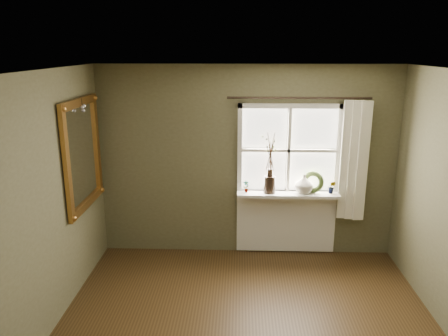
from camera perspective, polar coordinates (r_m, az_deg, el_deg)
ceiling at (r=3.46m, az=3.87°, el=12.10°), size 4.50×4.50×0.00m
wall_back at (r=5.94m, az=3.02°, el=0.84°), size 4.00×0.10×2.60m
wall_left at (r=4.24m, az=-25.64°, el=-6.88°), size 0.10×4.50×2.60m
window_frame at (r=5.87m, az=8.44°, el=2.30°), size 1.36×0.06×1.24m
window_sill at (r=5.92m, az=8.33°, el=-3.41°), size 1.36×0.26×0.04m
window_apron at (r=6.18m, az=8.06°, el=-6.94°), size 1.36×0.04×0.88m
dark_jug at (r=5.86m, az=5.97°, el=-2.15°), size 0.20×0.20×0.23m
cream_vase at (r=5.90m, az=10.40°, el=-2.05°), size 0.32×0.32×0.26m
wreath at (r=5.96m, az=11.52°, el=-2.09°), size 0.32×0.24×0.30m
potted_plant_left at (r=5.85m, az=2.90°, el=-2.43°), size 0.10×0.09×0.16m
potted_plant_right at (r=5.98m, az=13.90°, el=-2.44°), size 0.12×0.11×0.17m
curtain at (r=5.95m, az=16.56°, el=0.87°), size 0.36×0.12×1.59m
curtain_rod at (r=5.70m, az=9.79°, el=9.01°), size 1.84×0.03×0.03m
gilt_mirror at (r=5.44m, az=-17.98°, el=1.77°), size 0.10×1.11×1.32m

